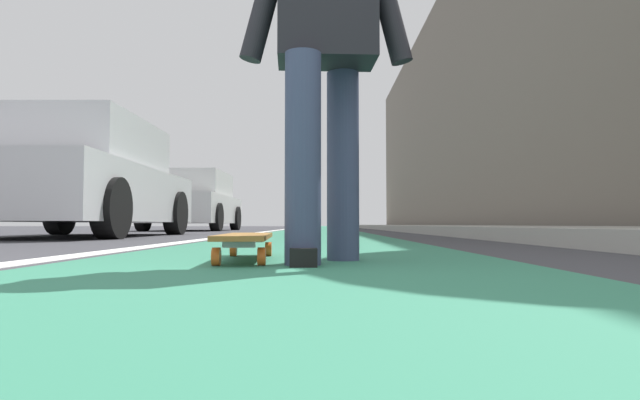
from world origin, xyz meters
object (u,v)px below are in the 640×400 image
skater_person (326,35)px  traffic_light (290,166)px  skateboard (246,239)px  parked_car_near (80,181)px  parked_car_mid (193,203)px

skater_person → traffic_light: (24.34, 1.64, 2.12)m
skateboard → parked_car_near: bearing=31.7°
parked_car_near → parked_car_mid: 6.84m
skateboard → skater_person: 0.92m
parked_car_mid → traffic_light: traffic_light is taller
skater_person → traffic_light: 24.49m
traffic_light → skateboard: bearing=-176.9°
parked_car_near → parked_car_mid: size_ratio=0.99×
skater_person → parked_car_mid: skater_person is taller
parked_car_mid → traffic_light: (12.81, -1.71, 2.34)m
parked_car_near → traffic_light: (19.64, -1.51, 2.34)m
skateboard → traffic_light: (24.19, 1.29, 2.96)m
skater_person → skateboard: bearing=66.6°
skateboard → skater_person: (-0.15, -0.35, 0.84)m
skateboard → parked_car_mid: (11.38, 3.00, 0.63)m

